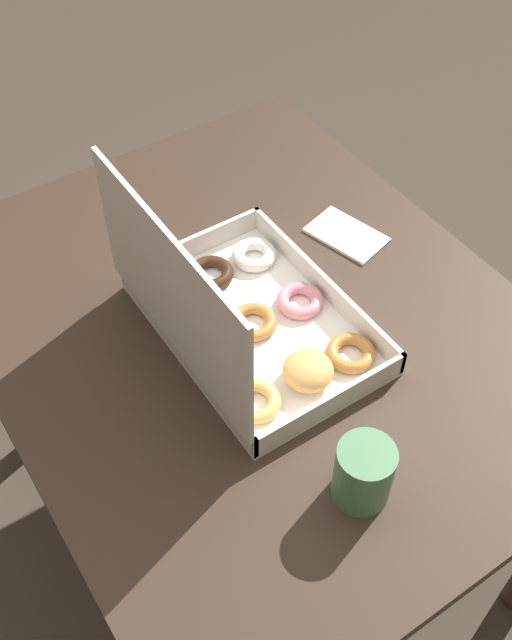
% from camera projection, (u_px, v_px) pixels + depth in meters
% --- Properties ---
extents(ground_plane, '(8.00, 8.00, 0.00)m').
position_uv_depth(ground_plane, '(254.00, 518.00, 1.82)').
color(ground_plane, '#42382D').
extents(dining_table, '(1.07, 0.86, 0.74)m').
position_uv_depth(dining_table, '(253.00, 358.00, 1.34)').
color(dining_table, '#38281E').
rests_on(dining_table, ground_plane).
extents(donut_box, '(0.42, 0.29, 0.30)m').
position_uv_depth(donut_box, '(240.00, 318.00, 1.20)').
color(donut_box, white).
rests_on(donut_box, dining_table).
extents(coffee_mug, '(0.08, 0.08, 0.10)m').
position_uv_depth(coffee_mug, '(364.00, 473.00, 1.01)').
color(coffee_mug, '#4C8456').
rests_on(coffee_mug, dining_table).
extents(paper_napkin, '(0.16, 0.12, 0.01)m').
position_uv_depth(paper_napkin, '(347.00, 235.00, 1.40)').
color(paper_napkin, white).
rests_on(paper_napkin, dining_table).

